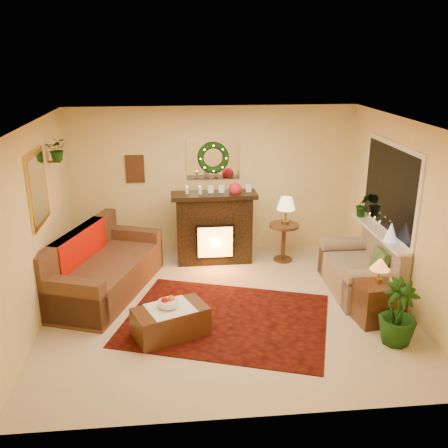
{
  "coord_description": "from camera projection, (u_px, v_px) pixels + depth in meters",
  "views": [
    {
      "loc": [
        -0.67,
        -6.28,
        3.47
      ],
      "look_at": [
        0.0,
        0.35,
        1.15
      ],
      "focal_mm": 40.0,
      "sensor_mm": 36.0,
      "label": 1
    }
  ],
  "objects": [
    {
      "name": "lamp_tiffany",
      "position": [
        379.0,
        270.0,
        6.54
      ],
      "size": [
        0.26,
        0.26,
        0.38
      ],
      "primitive_type": "cone",
      "color": "#FA9E3A",
      "rests_on": "end_table_square"
    },
    {
      "name": "wall_art",
      "position": [
        135.0,
        169.0,
        8.56
      ],
      "size": [
        0.32,
        0.03,
        0.48
      ],
      "primitive_type": "cube",
      "color": "#381E11",
      "rests_on": "wall_back"
    },
    {
      "name": "floor_palm",
      "position": [
        399.0,
        311.0,
        6.12
      ],
      "size": [
        1.72,
        1.72,
        2.52
      ],
      "primitive_type": "imported",
      "rotation": [
        0.0,
        0.0,
        0.26
      ],
      "color": "#155916",
      "rests_on": "floor"
    },
    {
      "name": "wall_back",
      "position": [
        213.0,
        181.0,
        8.79
      ],
      "size": [
        5.0,
        5.0,
        0.0
      ],
      "primitive_type": "plane",
      "color": "#EFD88C",
      "rests_on": "ground"
    },
    {
      "name": "mantel_mirror",
      "position": [
        213.0,
        159.0,
        8.64
      ],
      "size": [
        0.92,
        0.02,
        0.72
      ],
      "primitive_type": "cube",
      "color": "white",
      "rests_on": "wall_back"
    },
    {
      "name": "sill_plant",
      "position": [
        363.0,
        205.0,
        8.13
      ],
      "size": [
        0.28,
        0.23,
        0.52
      ],
      "primitive_type": "imported",
      "color": "#133514",
      "rests_on": "window_sill"
    },
    {
      "name": "ceiling",
      "position": [
        227.0,
        124.0,
        6.25
      ],
      "size": [
        5.0,
        5.0,
        0.0
      ],
      "primitive_type": "plane",
      "color": "white",
      "rests_on": "ground"
    },
    {
      "name": "wreath",
      "position": [
        213.0,
        158.0,
        8.6
      ],
      "size": [
        0.55,
        0.11,
        0.55
      ],
      "primitive_type": "torus",
      "rotation": [
        1.57,
        0.0,
        0.0
      ],
      "color": "#194719",
      "rests_on": "wall_back"
    },
    {
      "name": "window_glass",
      "position": [
        389.0,
        188.0,
        7.34
      ],
      "size": [
        0.02,
        1.7,
        1.22
      ],
      "primitive_type": "cube",
      "color": "black",
      "rests_on": "wall_right"
    },
    {
      "name": "red_throw",
      "position": [
        104.0,
        261.0,
        7.56
      ],
      "size": [
        0.83,
        1.35,
        0.02
      ],
      "primitive_type": "cube",
      "color": "red",
      "rests_on": "sofa"
    },
    {
      "name": "mini_tree",
      "position": [
        391.0,
        232.0,
        7.07
      ],
      "size": [
        0.19,
        0.19,
        0.28
      ],
      "primitive_type": "cone",
      "color": "white",
      "rests_on": "window_sill"
    },
    {
      "name": "wall_front",
      "position": [
        252.0,
        301.0,
        4.56
      ],
      "size": [
        5.0,
        5.0,
        0.0
      ],
      "primitive_type": "plane",
      "color": "#EFD88C",
      "rests_on": "ground"
    },
    {
      "name": "lamp_cream",
      "position": [
        286.0,
        212.0,
        8.48
      ],
      "size": [
        0.31,
        0.31,
        0.48
      ],
      "primitive_type": "cone",
      "color": "#E7D485",
      "rests_on": "side_table_round"
    },
    {
      "name": "wall_right",
      "position": [
        406.0,
        216.0,
        6.91
      ],
      "size": [
        4.5,
        4.5,
        0.0
      ],
      "primitive_type": "plane",
      "color": "#EFD88C",
      "rests_on": "ground"
    },
    {
      "name": "hanging_plant",
      "position": [
        59.0,
        160.0,
        7.22
      ],
      "size": [
        0.33,
        0.28,
        0.36
      ],
      "primitive_type": "imported",
      "color": "#194719",
      "rests_on": "wall_left"
    },
    {
      "name": "loveseat",
      "position": [
        360.0,
        265.0,
        7.49
      ],
      "size": [
        0.88,
        1.5,
        0.86
      ],
      "primitive_type": "cube",
      "rotation": [
        0.0,
        0.0,
        -0.01
      ],
      "color": "gray",
      "rests_on": "floor"
    },
    {
      "name": "area_rug",
      "position": [
        226.0,
        319.0,
        6.79
      ],
      "size": [
        3.17,
        2.74,
        0.01
      ],
      "primitive_type": "cube",
      "rotation": [
        0.0,
        0.0,
        -0.32
      ],
      "color": "#5F1203",
      "rests_on": "floor"
    },
    {
      "name": "window_sill",
      "position": [
        379.0,
        232.0,
        7.56
      ],
      "size": [
        0.22,
        1.86,
        0.04
      ],
      "primitive_type": "cube",
      "color": "white",
      "rests_on": "wall_right"
    },
    {
      "name": "gold_mirror",
      "position": [
        38.0,
        189.0,
        6.57
      ],
      "size": [
        0.03,
        0.84,
        1.0
      ],
      "primitive_type": "cube",
      "color": "gold",
      "rests_on": "wall_left"
    },
    {
      "name": "floor",
      "position": [
        226.0,
        308.0,
        7.1
      ],
      "size": [
        5.0,
        5.0,
        0.0
      ],
      "primitive_type": "plane",
      "color": "beige",
      "rests_on": "ground"
    },
    {
      "name": "sofa",
      "position": [
        105.0,
        266.0,
        7.44
      ],
      "size": [
        1.68,
        2.43,
        0.96
      ],
      "primitive_type": "cube",
      "rotation": [
        0.0,
        0.0,
        -0.34
      ],
      "color": "#463420",
      "rests_on": "floor"
    },
    {
      "name": "mantel_candle_a",
      "position": [
        187.0,
        192.0,
        8.24
      ],
      "size": [
        0.06,
        0.06,
        0.18
      ],
      "primitive_type": "cylinder",
      "color": "silver",
      "rests_on": "fireplace"
    },
    {
      "name": "fruit_bowl",
      "position": [
        168.0,
        303.0,
        6.31
      ],
      "size": [
        0.26,
        0.26,
        0.06
      ],
      "primitive_type": "cylinder",
      "color": "white",
      "rests_on": "coffee_table"
    },
    {
      "name": "end_table_square",
      "position": [
        374.0,
        304.0,
        6.67
      ],
      "size": [
        0.52,
        0.52,
        0.57
      ],
      "primitive_type": "cube",
      "rotation": [
        0.0,
        0.0,
        0.13
      ],
      "color": "#3E2311",
      "rests_on": "floor"
    },
    {
      "name": "window_frame",
      "position": [
        390.0,
        188.0,
        7.35
      ],
      "size": [
        0.03,
        1.86,
        1.36
      ],
      "primitive_type": "cube",
      "color": "white",
      "rests_on": "wall_right"
    },
    {
      "name": "mantel_candle_b",
      "position": [
        200.0,
        192.0,
        8.23
      ],
      "size": [
        0.06,
        0.06,
        0.18
      ],
      "primitive_type": "cylinder",
      "color": "silver",
      "rests_on": "fireplace"
    },
    {
      "name": "side_table_round",
      "position": [
        283.0,
        243.0,
        8.63
      ],
      "size": [
        0.61,
        0.61,
        0.66
      ],
      "primitive_type": "cylinder",
      "rotation": [
        0.0,
        0.0,
        0.21
      ],
      "color": "black",
      "rests_on": "floor"
    },
    {
      "name": "poinsettia",
      "position": [
        235.0,
        189.0,
        8.26
      ],
      "size": [
        0.22,
        0.22,
        0.22
      ],
      "primitive_type": "sphere",
      "color": "red",
      "rests_on": "fireplace"
    },
    {
      "name": "wall_left",
      "position": [
        34.0,
        228.0,
        6.44
      ],
      "size": [
        4.5,
        4.5,
        0.0
      ],
      "primitive_type": "plane",
      "color": "#EFD88C",
      "rests_on": "ground"
    },
    {
      "name": "fireplace",
      "position": [
        214.0,
        231.0,
        8.52
      ],
      "size": [
        1.27,
        0.41,
        1.16
      ],
      "primitive_type": "cube",
      "rotation": [
        0.0,
        0.0,
        0.0
      ],
      "color": "black",
      "rests_on": "floor"
    },
    {
      "name": "coffee_table",
      "position": [
        171.0,
        321.0,
        6.36
      ],
      "size": [
        1.04,
        0.82,
        0.39
      ],
      "primitive_type": "cube",
      "rotation": [
        0.0,
        0.0,
        0.4
      ],
      "color": "#321F0D",
      "rests_on": "floor"
    }
  ]
}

